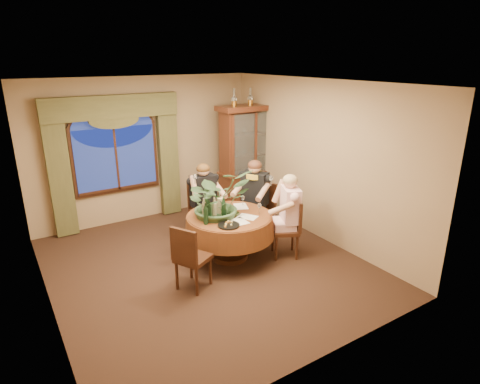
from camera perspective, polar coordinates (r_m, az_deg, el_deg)
floor at (r=6.48m, az=-4.79°, el=-10.32°), size 5.00×5.00×0.00m
wall_back at (r=8.17m, az=-13.33°, el=5.92°), size 4.50×0.00×4.50m
wall_right at (r=7.20m, az=10.97°, el=4.40°), size 0.00×5.00×5.00m
ceiling at (r=5.68m, az=-5.58°, el=15.20°), size 5.00×5.00×0.00m
window at (r=7.95m, az=-17.18°, el=4.51°), size 1.62×0.10×1.32m
arched_transom at (r=7.81m, az=-17.73°, el=10.06°), size 1.60×0.06×0.44m
drapery_left at (r=7.74m, az=-24.30°, el=2.37°), size 0.38×0.14×2.32m
drapery_right at (r=8.25m, az=-10.12°, el=4.70°), size 0.38×0.14×2.32m
swag_valance at (r=7.71m, az=-17.72°, el=11.46°), size 2.45×0.16×0.42m
dining_table at (r=6.53m, az=-1.49°, el=-6.34°), size 1.84×1.84×0.75m
china_cabinet at (r=8.44m, az=1.42°, el=4.79°), size 1.37×0.54×2.21m
oil_lamp_left at (r=8.02m, az=-0.85°, el=13.32°), size 0.11×0.11×0.34m
oil_lamp_center at (r=8.23m, az=1.49°, el=13.46°), size 0.11×0.11×0.34m
oil_lamp_right at (r=8.45m, az=3.72°, el=13.56°), size 0.11×0.11×0.34m
chair_right at (r=6.60m, az=6.44°, el=-5.19°), size 0.57×0.57×0.96m
chair_back_right at (r=7.29m, az=2.95°, el=-2.70°), size 0.56×0.56×0.96m
chair_back at (r=7.34m, az=-5.28°, el=-2.60°), size 0.44×0.44×0.96m
chair_front_left at (r=5.73m, az=-6.69°, el=-9.09°), size 0.57×0.57×0.96m
person_pink at (r=6.58m, az=7.12°, el=-3.28°), size 0.62×0.64×1.39m
person_back at (r=7.22m, az=-5.20°, el=-1.20°), size 0.51×0.47×1.38m
person_scarf at (r=7.20m, az=2.12°, el=-0.94°), size 0.67×0.68×1.44m
stoneware_vase at (r=6.36m, az=-2.79°, el=-2.02°), size 0.15×0.15×0.28m
centerpiece_plant at (r=6.19m, az=-3.28°, el=2.32°), size 1.03×1.14×0.89m
olive_bowl at (r=6.36m, az=-0.66°, el=-3.14°), size 0.14×0.14×0.04m
cheese_platter at (r=5.97m, az=-1.62°, el=-4.76°), size 0.33×0.33×0.02m
wine_bottle_0 at (r=6.38m, az=-4.84°, el=-1.76°), size 0.07×0.07×0.33m
wine_bottle_1 at (r=6.00m, az=-4.90°, el=-3.12°), size 0.07×0.07×0.33m
wine_bottle_2 at (r=6.22m, az=-3.68°, el=-2.29°), size 0.07×0.07×0.33m
wine_bottle_3 at (r=6.14m, az=-4.40°, el=-2.57°), size 0.07×0.07×0.33m
wine_bottle_4 at (r=6.19m, az=-2.30°, el=-2.36°), size 0.07×0.07×0.33m
wine_bottle_5 at (r=6.20m, az=-5.13°, el=-2.38°), size 0.07×0.07×0.33m
tasting_paper_0 at (r=6.30m, az=1.07°, el=-3.55°), size 0.33×0.37×0.00m
tasting_paper_1 at (r=6.73m, az=0.12°, el=-2.05°), size 0.30×0.36×0.00m
tasting_paper_2 at (r=6.13m, az=-0.08°, el=-4.19°), size 0.21×0.30×0.00m
wine_glass_person_pink at (r=6.41m, az=2.77°, el=-2.32°), size 0.07×0.07×0.18m
wine_glass_person_back at (r=6.75m, az=-3.48°, el=-1.24°), size 0.07×0.07×0.18m
wine_glass_person_scarf at (r=6.75m, az=0.41°, el=-1.20°), size 0.07×0.07×0.18m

